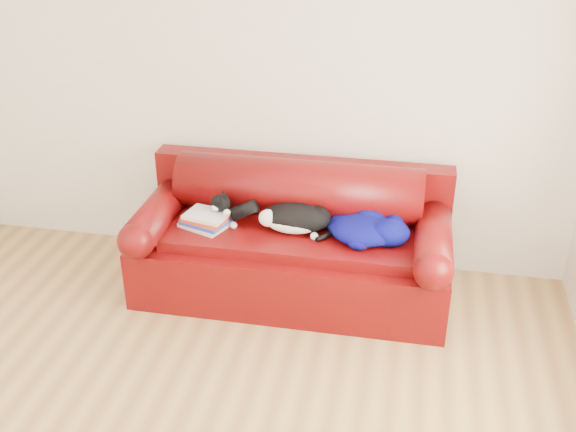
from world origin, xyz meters
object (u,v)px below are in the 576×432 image
(sofa_base, at_px, (292,262))
(book_stack, at_px, (206,220))
(cat, at_px, (294,219))
(blanket, at_px, (367,228))

(sofa_base, relative_size, book_stack, 5.80)
(sofa_base, distance_m, cat, 0.36)
(book_stack, distance_m, cat, 0.60)
(sofa_base, relative_size, blanket, 3.61)
(cat, height_order, blanket, cat)
(blanket, bearing_deg, cat, 179.77)
(sofa_base, height_order, blanket, blanket)
(sofa_base, distance_m, book_stack, 0.66)
(cat, relative_size, blanket, 1.15)
(book_stack, xyz_separation_m, blanket, (1.08, 0.05, 0.02))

